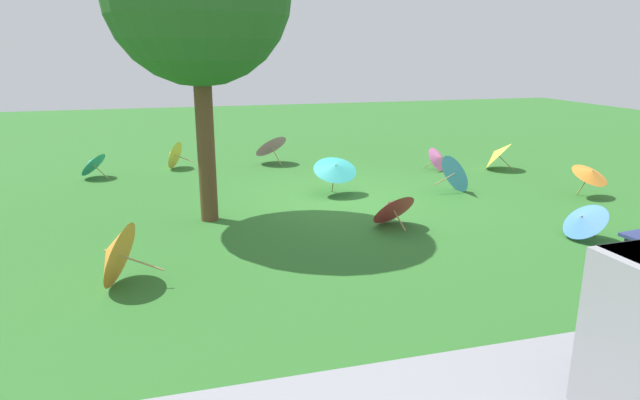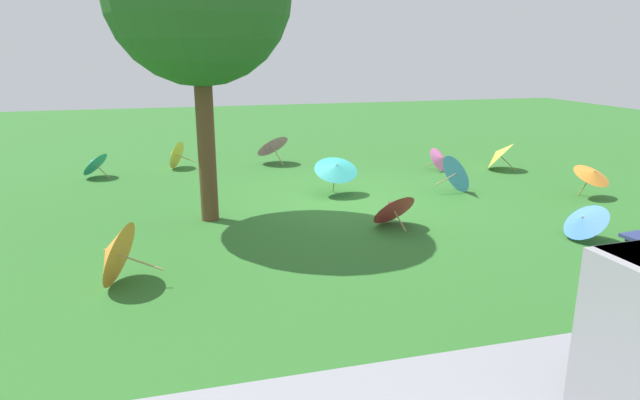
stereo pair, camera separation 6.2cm
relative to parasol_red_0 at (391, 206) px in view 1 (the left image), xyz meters
name	(u,v)px [view 1 (the left image)]	position (x,y,z in m)	size (l,w,h in m)	color
ground	(337,199)	(0.39, -1.95, -0.35)	(40.00, 40.00, 0.00)	#2D6B28
parasol_red_0	(391,206)	(0.00, 0.00, 0.00)	(0.97, 0.88, 0.71)	tan
parasol_teal_0	(335,167)	(0.32, -2.30, 0.24)	(0.95, 0.92, 0.86)	tan
parasol_yellow_0	(172,154)	(3.60, -5.99, 0.02)	(0.84, 0.82, 0.75)	tan
parasol_yellow_1	(497,154)	(-4.43, -3.66, 0.06)	(1.12, 1.13, 0.80)	tan
parasol_orange_0	(591,173)	(-4.73, -0.68, 0.17)	(0.91, 0.90, 0.75)	tan
parasol_pink_0	(270,144)	(1.05, -5.95, 0.17)	(1.20, 1.16, 0.88)	tan
parasol_orange_1	(113,253)	(4.47, 1.39, 0.10)	(1.00, 1.01, 0.92)	tan
parasol_blue_0	(584,219)	(-2.72, 1.49, -0.01)	(0.69, 0.78, 0.64)	tan
parasol_teal_1	(92,163)	(5.49, -5.35, 0.02)	(0.85, 0.91, 0.68)	tan
parasol_blue_2	(458,172)	(-2.33, -1.87, 0.09)	(0.91, 0.93, 0.88)	tan
parasol_pink_2	(439,158)	(-2.94, -3.92, -0.04)	(0.82, 0.78, 0.62)	tan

